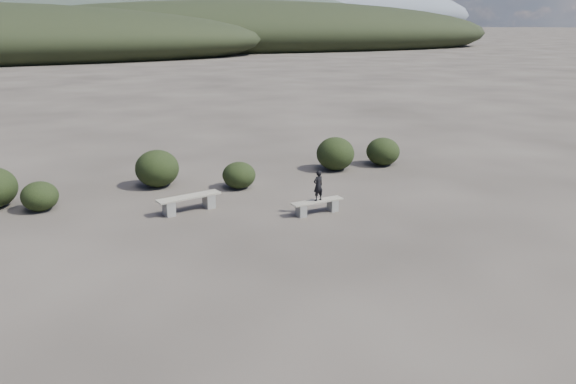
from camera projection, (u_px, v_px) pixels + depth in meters
name	position (u px, v px, depth m)	size (l,w,h in m)	color
ground	(317.00, 287.00, 12.15)	(1200.00, 1200.00, 0.00)	#322C27
bench_left	(189.00, 202.00, 16.96)	(2.02, 0.85, 0.49)	gray
bench_right	(317.00, 206.00, 16.79)	(1.67, 0.52, 0.41)	gray
seated_person	(318.00, 186.00, 16.62)	(0.34, 0.22, 0.92)	black
shrub_a	(40.00, 196.00, 17.01)	(1.10, 1.10, 0.90)	black
shrub_b	(157.00, 168.00, 19.47)	(1.51, 1.51, 1.29)	black
shrub_c	(239.00, 175.00, 19.34)	(1.15, 1.15, 0.92)	black
shrub_d	(335.00, 154.00, 21.69)	(1.47, 1.47, 1.28)	black
shrub_e	(383.00, 152.00, 22.45)	(1.33, 1.33, 1.11)	black
mountain_ridges	(47.00, 13.00, 307.74)	(500.00, 400.00, 56.00)	black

